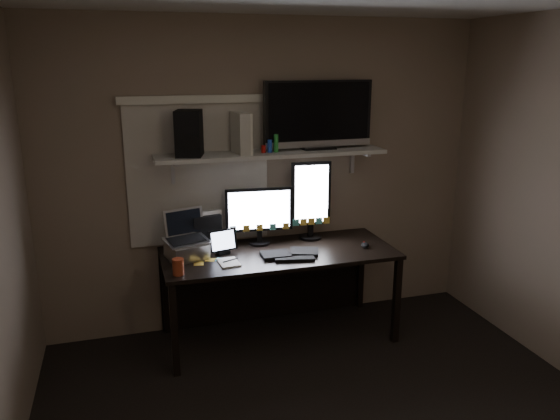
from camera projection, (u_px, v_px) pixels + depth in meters
name	position (u px, v px, depth m)	size (l,w,h in m)	color
back_wall	(266.00, 176.00, 4.45)	(3.60, 3.60, 0.00)	#836D5E
window_blinds	(199.00, 175.00, 4.27)	(1.10, 0.02, 1.10)	beige
desk	(275.00, 267.00, 4.40)	(1.80, 0.75, 0.73)	black
wall_shelf	(272.00, 154.00, 4.23)	(1.80, 0.35, 0.03)	beige
monitor_landscape	(259.00, 216.00, 4.35)	(0.54, 0.06, 0.47)	black
monitor_portrait	(311.00, 200.00, 4.46)	(0.33, 0.06, 0.66)	black
keyboard	(290.00, 253.00, 4.15)	(0.45, 0.18, 0.03)	black
mouse	(365.00, 245.00, 4.33)	(0.06, 0.10, 0.04)	black
notepad	(229.00, 262.00, 3.99)	(0.14, 0.20, 0.01)	white
tablet	(223.00, 241.00, 4.16)	(0.22, 0.09, 0.19)	black
file_sorter	(206.00, 231.00, 4.26)	(0.23, 0.11, 0.29)	black
laptop	(186.00, 236.00, 4.04)	(0.31, 0.25, 0.35)	#A5A6AA
cup	(178.00, 267.00, 3.76)	(0.08, 0.08, 0.12)	maroon
sticky_notes	(209.00, 263.00, 3.99)	(0.31, 0.22, 0.00)	yellow
tv	(318.00, 115.00, 4.29)	(0.89, 0.16, 0.53)	black
game_console	(241.00, 133.00, 4.11)	(0.08, 0.26, 0.31)	beige
speaker	(189.00, 133.00, 3.99)	(0.18, 0.22, 0.34)	black
bottles	(270.00, 144.00, 4.16)	(0.21, 0.05, 0.14)	#A50F0C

